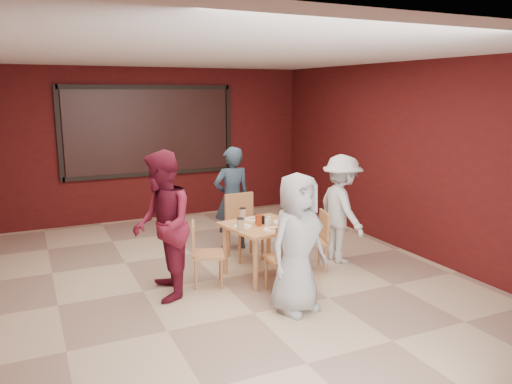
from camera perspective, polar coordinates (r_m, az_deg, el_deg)
name	(u,v)px	position (r m, az deg, el deg)	size (l,w,h in m)	color
floor	(218,279)	(6.53, -4.42, -9.87)	(7.00, 7.00, 0.00)	#CCB18D
window_blinds	(150,131)	(9.42, -12.05, 6.83)	(3.00, 0.02, 1.50)	black
dining_table	(263,230)	(6.42, 0.76, -4.41)	(1.02, 1.02, 0.85)	tan
chair_front	(288,255)	(5.87, 3.68, -7.22)	(0.45, 0.45, 0.88)	#CC844F
chair_back	(243,222)	(7.19, -1.50, -3.45)	(0.47, 0.47, 0.92)	#CC844F
chair_left	(202,250)	(6.20, -6.15, -6.64)	(0.48, 0.48, 0.80)	#CC844F
chair_right	(316,237)	(6.76, 6.90, -5.13)	(0.48, 0.48, 0.80)	#CC844F
diner_front	(297,243)	(5.40, 4.74, -5.87)	(0.75, 0.49, 1.54)	#A8A8A8
diner_back	(232,199)	(7.51, -2.77, -0.76)	(0.57, 0.38, 1.57)	#293949
diner_left	(162,226)	(5.81, -10.68, -3.81)	(0.84, 0.65, 1.73)	maroon
diner_right	(341,209)	(7.06, 9.74, -1.92)	(0.98, 0.56, 1.52)	silver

